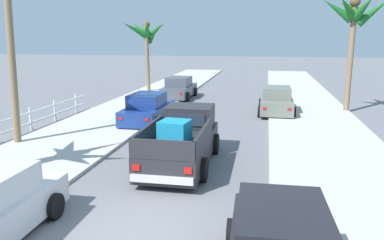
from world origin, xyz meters
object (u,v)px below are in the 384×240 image
object	(u,v)px
car_left_far	(148,109)
palm_tree_right_mid	(355,16)
car_left_near	(276,101)
car_right_near	(179,88)
pickup_truck	(182,141)
palm_tree_left_back	(146,33)

from	to	relation	value
car_left_far	palm_tree_right_mid	world-z (taller)	palm_tree_right_mid
car_left_near	car_right_near	distance (m)	8.05
car_right_near	car_left_far	world-z (taller)	same
pickup_truck	palm_tree_right_mid	xyz separation A→B (m)	(7.50, 10.97, 4.65)
palm_tree_right_mid	car_left_far	bearing A→B (deg)	-154.55
pickup_truck	car_right_near	xyz separation A→B (m)	(-3.34, 14.15, -0.09)
palm_tree_left_back	car_right_near	bearing A→B (deg)	-38.32
pickup_truck	palm_tree_left_back	distance (m)	18.25
car_left_near	palm_tree_right_mid	bearing A→B (deg)	16.58
car_left_far	palm_tree_left_back	distance (m)	11.88
car_left_far	palm_tree_right_mid	size ratio (longest dim) A/B	0.65
car_right_near	palm_tree_left_back	world-z (taller)	palm_tree_left_back
car_right_near	car_left_far	bearing A→B (deg)	-88.41
car_left_near	car_left_far	xyz separation A→B (m)	(-6.52, -3.83, 0.00)
pickup_truck	car_right_near	distance (m)	14.53
palm_tree_right_mid	palm_tree_left_back	world-z (taller)	palm_tree_right_mid
pickup_truck	car_right_near	world-z (taller)	pickup_truck
car_right_near	palm_tree_right_mid	world-z (taller)	palm_tree_right_mid
palm_tree_left_back	pickup_truck	bearing A→B (deg)	-68.71
palm_tree_right_mid	car_left_near	bearing A→B (deg)	-163.42
palm_tree_right_mid	palm_tree_left_back	size ratio (longest dim) A/B	1.18
palm_tree_right_mid	palm_tree_left_back	distance (m)	15.11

